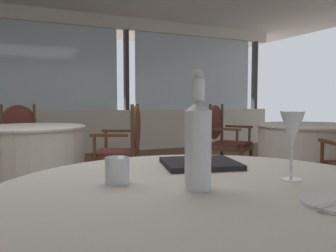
{
  "coord_description": "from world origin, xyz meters",
  "views": [
    {
      "loc": [
        -0.49,
        -2.49,
        1.01
      ],
      "look_at": [
        0.04,
        -1.35,
        0.92
      ],
      "focal_mm": 36.04,
      "sensor_mm": 36.0,
      "label": 1
    }
  ],
  "objects_px": {
    "wine_glass": "(292,131)",
    "dining_chair_0_0": "(125,144)",
    "dining_chair_0_1": "(20,136)",
    "water_bottle": "(198,142)",
    "water_tumbler": "(117,170)",
    "menu_book": "(200,163)",
    "dining_chair_1_0": "(224,136)"
  },
  "relations": [
    {
      "from": "water_tumbler",
      "to": "dining_chair_0_0",
      "type": "relative_size",
      "value": 0.08
    },
    {
      "from": "dining_chair_0_1",
      "to": "dining_chair_1_0",
      "type": "bearing_deg",
      "value": 59.32
    },
    {
      "from": "dining_chair_0_1",
      "to": "water_bottle",
      "type": "bearing_deg",
      "value": 2.72
    },
    {
      "from": "dining_chair_0_0",
      "to": "dining_chair_0_1",
      "type": "distance_m",
      "value": 1.78
    },
    {
      "from": "dining_chair_0_0",
      "to": "dining_chair_1_0",
      "type": "xyz_separation_m",
      "value": [
        1.4,
        0.25,
        -0.0
      ]
    },
    {
      "from": "menu_book",
      "to": "water_bottle",
      "type": "bearing_deg",
      "value": -107.14
    },
    {
      "from": "dining_chair_0_0",
      "to": "dining_chair_0_1",
      "type": "height_order",
      "value": "dining_chair_0_0"
    },
    {
      "from": "wine_glass",
      "to": "water_bottle",
      "type": "bearing_deg",
      "value": 175.34
    },
    {
      "from": "water_bottle",
      "to": "dining_chair_0_0",
      "type": "xyz_separation_m",
      "value": [
        0.56,
        2.5,
        -0.32
      ]
    },
    {
      "from": "water_tumbler",
      "to": "dining_chair_0_0",
      "type": "xyz_separation_m",
      "value": [
        0.75,
        2.33,
        -0.22
      ]
    },
    {
      "from": "water_bottle",
      "to": "dining_chair_0_1",
      "type": "distance_m",
      "value": 4.02
    },
    {
      "from": "menu_book",
      "to": "wine_glass",
      "type": "bearing_deg",
      "value": -52.87
    },
    {
      "from": "wine_glass",
      "to": "dining_chair_0_0",
      "type": "bearing_deg",
      "value": 84.7
    },
    {
      "from": "menu_book",
      "to": "dining_chair_1_0",
      "type": "bearing_deg",
      "value": 67.98
    },
    {
      "from": "dining_chair_1_0",
      "to": "dining_chair_0_0",
      "type": "bearing_deg",
      "value": -115.04
    },
    {
      "from": "water_bottle",
      "to": "dining_chair_0_0",
      "type": "distance_m",
      "value": 2.58
    },
    {
      "from": "water_bottle",
      "to": "wine_glass",
      "type": "distance_m",
      "value": 0.33
    },
    {
      "from": "water_tumbler",
      "to": "dining_chair_0_1",
      "type": "bearing_deg",
      "value": 93.32
    },
    {
      "from": "water_bottle",
      "to": "water_tumbler",
      "type": "bearing_deg",
      "value": 138.08
    },
    {
      "from": "wine_glass",
      "to": "dining_chair_0_1",
      "type": "relative_size",
      "value": 0.22
    },
    {
      "from": "wine_glass",
      "to": "dining_chair_1_0",
      "type": "xyz_separation_m",
      "value": [
        1.63,
        2.78,
        -0.34
      ]
    },
    {
      "from": "water_bottle",
      "to": "dining_chair_1_0",
      "type": "xyz_separation_m",
      "value": [
        1.96,
        2.75,
        -0.32
      ]
    },
    {
      "from": "dining_chair_0_0",
      "to": "dining_chair_0_1",
      "type": "relative_size",
      "value": 1.01
    },
    {
      "from": "menu_book",
      "to": "dining_chair_0_0",
      "type": "distance_m",
      "value": 2.23
    },
    {
      "from": "water_bottle",
      "to": "water_tumbler",
      "type": "xyz_separation_m",
      "value": [
        -0.19,
        0.17,
        -0.1
      ]
    },
    {
      "from": "dining_chair_0_1",
      "to": "dining_chair_1_0",
      "type": "relative_size",
      "value": 1.0
    },
    {
      "from": "dining_chair_0_0",
      "to": "dining_chair_1_0",
      "type": "distance_m",
      "value": 1.42
    },
    {
      "from": "wine_glass",
      "to": "dining_chair_0_1",
      "type": "xyz_separation_m",
      "value": [
        -0.74,
        4.01,
        -0.35
      ]
    },
    {
      "from": "water_bottle",
      "to": "dining_chair_1_0",
      "type": "distance_m",
      "value": 3.39
    },
    {
      "from": "menu_book",
      "to": "dining_chair_0_1",
      "type": "relative_size",
      "value": 0.29
    },
    {
      "from": "water_bottle",
      "to": "wine_glass",
      "type": "height_order",
      "value": "water_bottle"
    },
    {
      "from": "dining_chair_0_0",
      "to": "dining_chair_0_1",
      "type": "xyz_separation_m",
      "value": [
        -0.97,
        1.49,
        -0.01
      ]
    }
  ]
}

